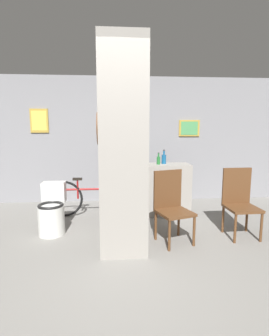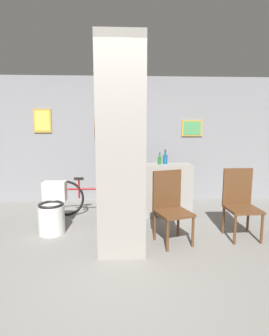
{
  "view_description": "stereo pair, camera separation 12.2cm",
  "coord_description": "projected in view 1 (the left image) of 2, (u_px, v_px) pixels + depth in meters",
  "views": [
    {
      "loc": [
        -0.1,
        -2.92,
        1.56
      ],
      "look_at": [
        0.21,
        1.02,
        0.95
      ],
      "focal_mm": 28.0,
      "sensor_mm": 36.0,
      "label": 1
    },
    {
      "loc": [
        0.02,
        -2.93,
        1.56
      ],
      "look_at": [
        0.21,
        1.02,
        0.95
      ],
      "focal_mm": 28.0,
      "sensor_mm": 36.0,
      "label": 2
    }
  ],
  "objects": [
    {
      "name": "ground_plane",
      "position": [
        124.0,
        260.0,
        3.12
      ],
      "size": [
        14.0,
        14.0,
        0.0
      ],
      "primitive_type": "plane",
      "color": "gray"
    },
    {
      "name": "wall_back",
      "position": [
        118.0,
        140.0,
        5.52
      ],
      "size": [
        8.0,
        0.09,
        2.6
      ],
      "color": "gray",
      "rests_on": "ground_plane"
    },
    {
      "name": "pillar_center",
      "position": [
        122.0,
        147.0,
        3.53
      ],
      "size": [
        0.61,
        1.23,
        2.6
      ],
      "color": "gray",
      "rests_on": "ground_plane"
    },
    {
      "name": "counter_shelf",
      "position": [
        157.0,
        189.0,
        4.74
      ],
      "size": [
        1.15,
        0.44,
        0.92
      ],
      "color": "gray",
      "rests_on": "ground_plane"
    },
    {
      "name": "toilet",
      "position": [
        52.0,
        212.0,
        3.89
      ],
      "size": [
        0.38,
        0.54,
        0.73
      ],
      "color": "silver",
      "rests_on": "ground_plane"
    },
    {
      "name": "chair_near_pillar",
      "position": [
        171.0,
        204.0,
        3.59
      ],
      "size": [
        0.54,
        0.54,
        0.98
      ],
      "rotation": [
        0.0,
        0.0,
        0.32
      ],
      "color": "brown",
      "rests_on": "ground_plane"
    },
    {
      "name": "chair_by_doorway",
      "position": [
        240.0,
        200.0,
        3.79
      ],
      "size": [
        0.44,
        0.44,
        0.98
      ],
      "rotation": [
        0.0,
        0.0,
        0.03
      ],
      "color": "brown",
      "rests_on": "ground_plane"
    },
    {
      "name": "bicycle",
      "position": [
        92.0,
        197.0,
        4.63
      ],
      "size": [
        1.59,
        0.42,
        0.69
      ],
      "color": "black",
      "rests_on": "ground_plane"
    },
    {
      "name": "bottle_tall",
      "position": [
        164.0,
        159.0,
        4.71
      ],
      "size": [
        0.08,
        0.08,
        0.26
      ],
      "color": "#19598C",
      "rests_on": "counter_shelf"
    },
    {
      "name": "bottle_short",
      "position": [
        158.0,
        160.0,
        4.63
      ],
      "size": [
        0.06,
        0.06,
        0.22
      ],
      "color": "#267233",
      "rests_on": "counter_shelf"
    }
  ]
}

